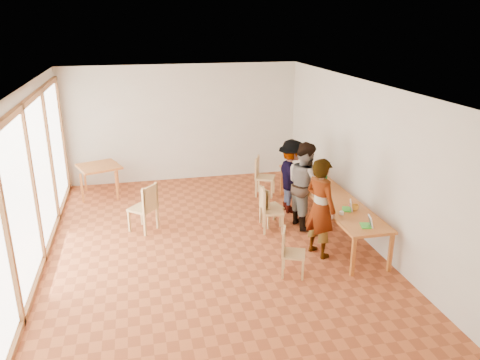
# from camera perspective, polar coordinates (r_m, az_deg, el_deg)

# --- Properties ---
(ground) EXTENTS (8.00, 8.00, 0.00)m
(ground) POSITION_cam_1_polar(r_m,az_deg,el_deg) (8.99, -3.84, -7.89)
(ground) COLOR #AA5229
(ground) RESTS_ON ground
(wall_back) EXTENTS (6.00, 0.10, 3.00)m
(wall_back) POSITION_cam_1_polar(r_m,az_deg,el_deg) (12.26, -6.99, 6.87)
(wall_back) COLOR beige
(wall_back) RESTS_ON ground
(wall_front) EXTENTS (6.00, 0.10, 3.00)m
(wall_front) POSITION_cam_1_polar(r_m,az_deg,el_deg) (4.85, 3.48, -13.15)
(wall_front) COLOR beige
(wall_front) RESTS_ON ground
(wall_right) EXTENTS (0.10, 8.00, 3.00)m
(wall_right) POSITION_cam_1_polar(r_m,az_deg,el_deg) (9.32, 14.48, 2.46)
(wall_right) COLOR beige
(wall_right) RESTS_ON ground
(window_wall) EXTENTS (0.10, 8.00, 3.00)m
(window_wall) POSITION_cam_1_polar(r_m,az_deg,el_deg) (8.52, -24.13, -0.22)
(window_wall) COLOR white
(window_wall) RESTS_ON ground
(ceiling) EXTENTS (6.00, 8.00, 0.04)m
(ceiling) POSITION_cam_1_polar(r_m,az_deg,el_deg) (8.08, -4.32, 11.55)
(ceiling) COLOR white
(ceiling) RESTS_ON wall_back
(communal_table) EXTENTS (0.80, 4.00, 0.75)m
(communal_table) POSITION_cam_1_polar(r_m,az_deg,el_deg) (9.63, 10.62, -1.73)
(communal_table) COLOR #C1712B
(communal_table) RESTS_ON ground
(side_table) EXTENTS (0.90, 0.90, 0.75)m
(side_table) POSITION_cam_1_polar(r_m,az_deg,el_deg) (11.67, -16.81, 1.32)
(side_table) COLOR #C1712B
(side_table) RESTS_ON ground
(chair_near) EXTENTS (0.49, 0.49, 0.43)m
(chair_near) POSITION_cam_1_polar(r_m,az_deg,el_deg) (7.83, 5.93, -8.17)
(chair_near) COLOR tan
(chair_near) RESTS_ON ground
(chair_mid) EXTENTS (0.48, 0.48, 0.47)m
(chair_mid) POSITION_cam_1_polar(r_m,az_deg,el_deg) (9.33, 3.47, -3.17)
(chair_mid) COLOR tan
(chair_mid) RESTS_ON ground
(chair_far) EXTENTS (0.47, 0.47, 0.44)m
(chair_far) POSITION_cam_1_polar(r_m,az_deg,el_deg) (9.59, 3.42, -2.73)
(chair_far) COLOR tan
(chair_far) RESTS_ON ground
(chair_empty) EXTENTS (0.58, 0.58, 0.50)m
(chair_empty) POSITION_cam_1_polar(r_m,az_deg,el_deg) (11.22, 2.58, 0.96)
(chair_empty) COLOR tan
(chair_empty) RESTS_ON ground
(chair_spare) EXTENTS (0.65, 0.65, 0.53)m
(chair_spare) POSITION_cam_1_polar(r_m,az_deg,el_deg) (9.46, -11.34, -2.79)
(chair_spare) COLOR tan
(chair_spare) RESTS_ON ground
(person_near) EXTENTS (0.66, 0.78, 1.82)m
(person_near) POSITION_cam_1_polar(r_m,az_deg,el_deg) (8.39, 9.77, -3.35)
(person_near) COLOR gray
(person_near) RESTS_ON ground
(person_mid) EXTENTS (0.75, 0.92, 1.77)m
(person_mid) POSITION_cam_1_polar(r_m,az_deg,el_deg) (9.57, 7.94, -0.56)
(person_mid) COLOR gray
(person_mid) RESTS_ON ground
(person_far) EXTENTS (0.61, 1.06, 1.63)m
(person_far) POSITION_cam_1_polar(r_m,az_deg,el_deg) (10.25, 6.29, 0.45)
(person_far) COLOR gray
(person_far) RESTS_ON ground
(laptop_near) EXTENTS (0.24, 0.26, 0.19)m
(laptop_near) POSITION_cam_1_polar(r_m,az_deg,el_deg) (8.21, 15.33, -5.14)
(laptop_near) COLOR green
(laptop_near) RESTS_ON communal_table
(laptop_mid) EXTENTS (0.27, 0.28, 0.19)m
(laptop_mid) POSITION_cam_1_polar(r_m,az_deg,el_deg) (8.80, 13.13, -3.26)
(laptop_mid) COLOR green
(laptop_mid) RESTS_ON communal_table
(laptop_far) EXTENTS (0.26, 0.28, 0.20)m
(laptop_far) POSITION_cam_1_polar(r_m,az_deg,el_deg) (10.85, 8.48, 1.38)
(laptop_far) COLOR green
(laptop_far) RESTS_ON communal_table
(yellow_mug) EXTENTS (0.15, 0.15, 0.11)m
(yellow_mug) POSITION_cam_1_polar(r_m,az_deg,el_deg) (8.82, 13.84, -3.26)
(yellow_mug) COLOR gold
(yellow_mug) RESTS_ON communal_table
(green_bottle) EXTENTS (0.07, 0.07, 0.28)m
(green_bottle) POSITION_cam_1_polar(r_m,az_deg,el_deg) (9.90, 10.40, 0.02)
(green_bottle) COLOR #136A31
(green_bottle) RESTS_ON communal_table
(clear_glass) EXTENTS (0.07, 0.07, 0.09)m
(clear_glass) POSITION_cam_1_polar(r_m,az_deg,el_deg) (10.18, 9.37, 0.06)
(clear_glass) COLOR silver
(clear_glass) RESTS_ON communal_table
(condiment_cup) EXTENTS (0.08, 0.08, 0.06)m
(condiment_cup) POSITION_cam_1_polar(r_m,az_deg,el_deg) (8.58, 12.28, -3.96)
(condiment_cup) COLOR white
(condiment_cup) RESTS_ON communal_table
(pink_phone) EXTENTS (0.05, 0.10, 0.01)m
(pink_phone) POSITION_cam_1_polar(r_m,az_deg,el_deg) (9.00, 13.38, -3.08)
(pink_phone) COLOR #D63474
(pink_phone) RESTS_ON communal_table
(black_pouch) EXTENTS (0.16, 0.26, 0.09)m
(black_pouch) POSITION_cam_1_polar(r_m,az_deg,el_deg) (10.96, 6.29, 1.60)
(black_pouch) COLOR black
(black_pouch) RESTS_ON communal_table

